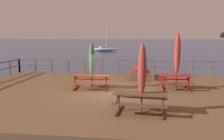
{
  "coord_description": "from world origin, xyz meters",
  "views": [
    {
      "loc": [
        1.52,
        -11.84,
        3.47
      ],
      "look_at": [
        0.0,
        0.86,
        1.61
      ],
      "focal_mm": 37.04,
      "sensor_mm": 36.0,
      "label": 1
    }
  ],
  "objects_px": {
    "patio_umbrella_short_front": "(177,54)",
    "picnic_table_back_right": "(139,70)",
    "patio_umbrella_tall_back_left": "(92,60)",
    "sailboat_distant": "(105,49)",
    "patio_umbrella_short_mid": "(142,70)",
    "picnic_table_back_left": "(140,98)",
    "picnic_table_front_right": "(91,79)",
    "picnic_table_front_left": "(175,79)"
  },
  "relations": [
    {
      "from": "picnic_table_front_left",
      "to": "sailboat_distant",
      "type": "xyz_separation_m",
      "value": [
        -10.13,
        41.95,
        -0.65
      ]
    },
    {
      "from": "patio_umbrella_short_front",
      "to": "patio_umbrella_tall_back_left",
      "type": "relative_size",
      "value": 1.22
    },
    {
      "from": "picnic_table_front_left",
      "to": "picnic_table_back_right",
      "type": "relative_size",
      "value": 0.79
    },
    {
      "from": "picnic_table_front_right",
      "to": "patio_umbrella_short_front",
      "type": "height_order",
      "value": "patio_umbrella_short_front"
    },
    {
      "from": "picnic_table_front_right",
      "to": "patio_umbrella_short_front",
      "type": "bearing_deg",
      "value": 5.07
    },
    {
      "from": "picnic_table_back_right",
      "to": "patio_umbrella_short_front",
      "type": "height_order",
      "value": "patio_umbrella_short_front"
    },
    {
      "from": "picnic_table_front_right",
      "to": "sailboat_distant",
      "type": "distance_m",
      "value": 42.78
    },
    {
      "from": "patio_umbrella_tall_back_left",
      "to": "picnic_table_front_right",
      "type": "bearing_deg",
      "value": -145.13
    },
    {
      "from": "patio_umbrella_tall_back_left",
      "to": "sailboat_distant",
      "type": "bearing_deg",
      "value": 97.47
    },
    {
      "from": "picnic_table_front_right",
      "to": "patio_umbrella_short_mid",
      "type": "xyz_separation_m",
      "value": [
        2.76,
        -3.84,
        1.09
      ]
    },
    {
      "from": "picnic_table_back_left",
      "to": "patio_umbrella_short_front",
      "type": "relative_size",
      "value": 0.7
    },
    {
      "from": "picnic_table_front_left",
      "to": "patio_umbrella_short_mid",
      "type": "distance_m",
      "value": 4.83
    },
    {
      "from": "patio_umbrella_short_mid",
      "to": "patio_umbrella_tall_back_left",
      "type": "bearing_deg",
      "value": 124.78
    },
    {
      "from": "patio_umbrella_short_front",
      "to": "picnic_table_back_right",
      "type": "bearing_deg",
      "value": 124.12
    },
    {
      "from": "patio_umbrella_short_mid",
      "to": "patio_umbrella_short_front",
      "type": "height_order",
      "value": "patio_umbrella_short_front"
    },
    {
      "from": "patio_umbrella_short_mid",
      "to": "patio_umbrella_short_front",
      "type": "xyz_separation_m",
      "value": [
        1.91,
        4.25,
        0.29
      ]
    },
    {
      "from": "patio_umbrella_short_mid",
      "to": "sailboat_distant",
      "type": "height_order",
      "value": "sailboat_distant"
    },
    {
      "from": "patio_umbrella_short_mid",
      "to": "patio_umbrella_tall_back_left",
      "type": "distance_m",
      "value": 4.73
    },
    {
      "from": "picnic_table_back_left",
      "to": "picnic_table_front_right",
      "type": "height_order",
      "value": "same"
    },
    {
      "from": "picnic_table_front_left",
      "to": "patio_umbrella_tall_back_left",
      "type": "bearing_deg",
      "value": -174.67
    },
    {
      "from": "picnic_table_back_left",
      "to": "picnic_table_front_left",
      "type": "bearing_deg",
      "value": 65.6
    },
    {
      "from": "picnic_table_back_left",
      "to": "patio_umbrella_tall_back_left",
      "type": "bearing_deg",
      "value": 124.82
    },
    {
      "from": "patio_umbrella_tall_back_left",
      "to": "sailboat_distant",
      "type": "distance_m",
      "value": 42.77
    },
    {
      "from": "patio_umbrella_short_front",
      "to": "patio_umbrella_tall_back_left",
      "type": "distance_m",
      "value": 4.64
    },
    {
      "from": "patio_umbrella_short_mid",
      "to": "picnic_table_back_left",
      "type": "bearing_deg",
      "value": 122.43
    },
    {
      "from": "picnic_table_back_right",
      "to": "patio_umbrella_short_front",
      "type": "bearing_deg",
      "value": -55.88
    },
    {
      "from": "picnic_table_back_right",
      "to": "sailboat_distant",
      "type": "relative_size",
      "value": 0.29
    },
    {
      "from": "picnic_table_front_right",
      "to": "picnic_table_back_right",
      "type": "bearing_deg",
      "value": 52.25
    },
    {
      "from": "picnic_table_back_right",
      "to": "sailboat_distant",
      "type": "xyz_separation_m",
      "value": [
        -8.13,
        39.0,
        -0.67
      ]
    },
    {
      "from": "picnic_table_back_left",
      "to": "patio_umbrella_short_mid",
      "type": "relative_size",
      "value": 0.82
    },
    {
      "from": "patio_umbrella_short_front",
      "to": "patio_umbrella_short_mid",
      "type": "bearing_deg",
      "value": -114.22
    },
    {
      "from": "picnic_table_front_right",
      "to": "patio_umbrella_short_mid",
      "type": "relative_size",
      "value": 0.82
    },
    {
      "from": "picnic_table_front_left",
      "to": "sailboat_distant",
      "type": "relative_size",
      "value": 0.23
    },
    {
      "from": "picnic_table_back_left",
      "to": "picnic_table_front_right",
      "type": "relative_size",
      "value": 1.0
    },
    {
      "from": "picnic_table_back_left",
      "to": "patio_umbrella_tall_back_left",
      "type": "height_order",
      "value": "patio_umbrella_tall_back_left"
    },
    {
      "from": "patio_umbrella_short_mid",
      "to": "patio_umbrella_tall_back_left",
      "type": "relative_size",
      "value": 1.03
    },
    {
      "from": "picnic_table_back_left",
      "to": "sailboat_distant",
      "type": "bearing_deg",
      "value": 100.07
    },
    {
      "from": "picnic_table_back_right",
      "to": "patio_umbrella_tall_back_left",
      "type": "height_order",
      "value": "patio_umbrella_tall_back_left"
    },
    {
      "from": "picnic_table_back_left",
      "to": "picnic_table_front_left",
      "type": "relative_size",
      "value": 1.21
    },
    {
      "from": "picnic_table_front_right",
      "to": "patio_umbrella_short_front",
      "type": "relative_size",
      "value": 0.7
    },
    {
      "from": "picnic_table_back_right",
      "to": "patio_umbrella_tall_back_left",
      "type": "bearing_deg",
      "value": -127.43
    },
    {
      "from": "picnic_table_front_left",
      "to": "patio_umbrella_short_mid",
      "type": "xyz_separation_m",
      "value": [
        -1.87,
        -4.31,
        1.1
      ]
    }
  ]
}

